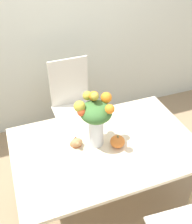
{
  "coord_description": "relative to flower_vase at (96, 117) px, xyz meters",
  "views": [
    {
      "loc": [
        -0.56,
        -1.3,
        2.09
      ],
      "look_at": [
        -0.06,
        0.04,
        1.01
      ],
      "focal_mm": 42.0,
      "sensor_mm": 36.0,
      "label": 1
    }
  ],
  "objects": [
    {
      "name": "dining_chair_near_window",
      "position": [
        0.05,
        0.78,
        -0.46
      ],
      "size": [
        0.43,
        0.43,
        0.99
      ],
      "rotation": [
        0.0,
        0.0,
        0.02
      ],
      "color": "silver",
      "rests_on": "ground_plane"
    },
    {
      "name": "dining_table",
      "position": [
        0.06,
        -0.05,
        -0.34
      ],
      "size": [
        1.37,
        0.89,
        0.72
      ],
      "color": "beige",
      "rests_on": "ground_plane"
    },
    {
      "name": "pumpkin",
      "position": [
        0.14,
        -0.09,
        -0.2
      ],
      "size": [
        0.11,
        0.11,
        0.1
      ],
      "color": "orange",
      "rests_on": "dining_table"
    },
    {
      "name": "wall_back",
      "position": [
        0.06,
        1.29,
        0.38
      ],
      "size": [
        8.0,
        0.06,
        2.7
      ],
      "color": "silver",
      "rests_on": "ground_plane"
    },
    {
      "name": "turkey_figurine",
      "position": [
        -0.14,
        0.03,
        -0.21
      ],
      "size": [
        0.09,
        0.12,
        0.07
      ],
      "color": "#A87A4C",
      "rests_on": "dining_table"
    },
    {
      "name": "ground_plane",
      "position": [
        0.06,
        -0.05,
        -0.97
      ],
      "size": [
        12.0,
        12.0,
        0.0
      ],
      "primitive_type": "plane",
      "color": "#8E7556"
    },
    {
      "name": "flower_vase",
      "position": [
        0.0,
        0.0,
        0.0
      ],
      "size": [
        0.28,
        0.27,
        0.44
      ],
      "color": "silver",
      "rests_on": "dining_table"
    }
  ]
}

